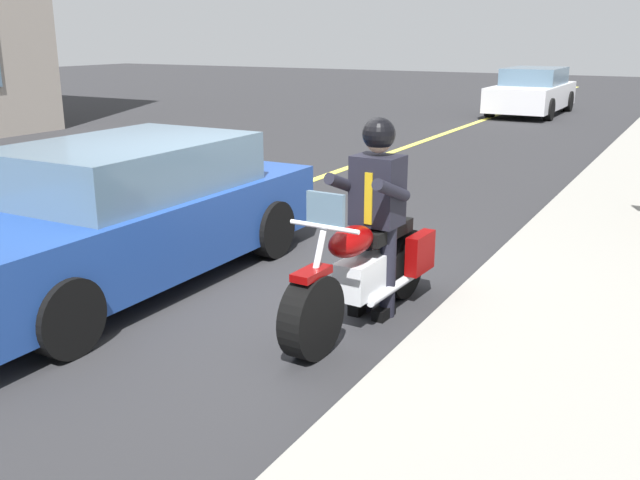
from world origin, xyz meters
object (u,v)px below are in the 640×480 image
object	(u,v)px
rider_main	(377,200)
car_dark	(532,91)
motorcycle_main	(365,271)
car_silver	(121,215)

from	to	relation	value
rider_main	car_dark	bearing A→B (deg)	-171.35
motorcycle_main	rider_main	size ratio (longest dim) A/B	1.27
car_dark	motorcycle_main	bearing A→B (deg)	8.54
rider_main	car_silver	distance (m)	2.61
car_silver	car_dark	world-z (taller)	same
car_silver	car_dark	distance (m)	17.59
rider_main	car_dark	size ratio (longest dim) A/B	0.38
car_silver	rider_main	bearing A→B (deg)	99.59
motorcycle_main	car_silver	size ratio (longest dim) A/B	0.48
motorcycle_main	car_dark	xyz separation A→B (m)	(-17.35, -2.60, 0.24)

